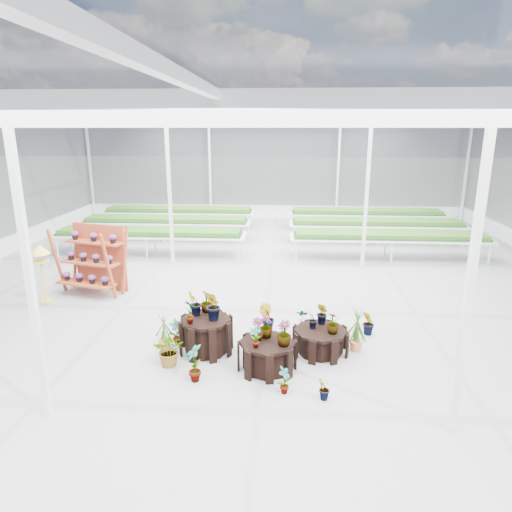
# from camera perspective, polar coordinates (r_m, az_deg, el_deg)

# --- Properties ---
(ground_plane) EXTENTS (24.00, 24.00, 0.00)m
(ground_plane) POSITION_cam_1_polar(r_m,az_deg,el_deg) (10.71, 0.41, -7.35)
(ground_plane) COLOR gray
(ground_plane) RESTS_ON ground
(greenhouse_shell) EXTENTS (18.00, 24.00, 4.50)m
(greenhouse_shell) POSITION_cam_1_polar(r_m,az_deg,el_deg) (10.04, 0.43, 4.54)
(greenhouse_shell) COLOR white
(greenhouse_shell) RESTS_ON ground
(steel_frame) EXTENTS (18.00, 24.00, 4.50)m
(steel_frame) POSITION_cam_1_polar(r_m,az_deg,el_deg) (10.04, 0.43, 4.54)
(steel_frame) COLOR silver
(steel_frame) RESTS_ON ground
(nursery_benches) EXTENTS (16.00, 7.00, 0.84)m
(nursery_benches) POSITION_cam_1_polar(r_m,az_deg,el_deg) (17.46, 1.75, 3.23)
(nursery_benches) COLOR silver
(nursery_benches) RESTS_ON ground
(plinth_tall) EXTENTS (1.32, 1.32, 0.68)m
(plinth_tall) POSITION_cam_1_polar(r_m,az_deg,el_deg) (8.98, -6.25, -9.81)
(plinth_tall) COLOR black
(plinth_tall) RESTS_ON ground
(plinth_mid) EXTENTS (1.15, 1.15, 0.54)m
(plinth_mid) POSITION_cam_1_polar(r_m,az_deg,el_deg) (8.36, 1.39, -12.31)
(plinth_mid) COLOR black
(plinth_mid) RESTS_ON ground
(plinth_low) EXTENTS (1.40, 1.40, 0.47)m
(plinth_low) POSITION_cam_1_polar(r_m,az_deg,el_deg) (9.02, 8.03, -10.48)
(plinth_low) COLOR black
(plinth_low) RESTS_ON ground
(shelf_rack) EXTENTS (1.85, 1.31, 1.77)m
(shelf_rack) POSITION_cam_1_polar(r_m,az_deg,el_deg) (12.56, -19.91, -0.52)
(shelf_rack) COLOR maroon
(shelf_rack) RESTS_ON ground
(bird_table) EXTENTS (0.47, 0.47, 1.50)m
(bird_table) POSITION_cam_1_polar(r_m,az_deg,el_deg) (12.29, -25.13, -2.10)
(bird_table) COLOR gold
(bird_table) RESTS_ON ground
(nursery_plants) EXTENTS (4.44, 2.85, 1.28)m
(nursery_plants) POSITION_cam_1_polar(r_m,az_deg,el_deg) (8.74, -1.10, -9.21)
(nursery_plants) COLOR #2B5919
(nursery_plants) RESTS_ON ground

